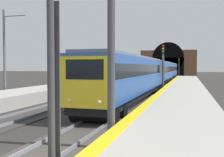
% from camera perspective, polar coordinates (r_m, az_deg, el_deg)
% --- Properties ---
extents(platform_right_edge_strip, '(112.00, 0.50, 0.01)m').
position_cam_1_polar(platform_right_edge_strip, '(7.38, -2.61, -13.72)').
color(platform_right_edge_strip, yellow).
rests_on(platform_right_edge_strip, platform_right).
extents(train_main_approaching, '(62.87, 3.20, 3.92)m').
position_cam_1_polar(train_main_approaching, '(43.98, 9.76, 1.42)').
color(train_main_approaching, '#264C99').
rests_on(train_main_approaching, ground_plane).
extents(train_adjacent_platform, '(42.17, 3.32, 4.81)m').
position_cam_1_polar(train_adjacent_platform, '(45.81, 3.85, 1.51)').
color(train_adjacent_platform, maroon).
rests_on(train_adjacent_platform, ground_plane).
extents(railway_signal_near, '(0.39, 0.38, 5.45)m').
position_cam_1_polar(railway_signal_near, '(5.99, -12.68, 3.77)').
color(railway_signal_near, '#38383D').
rests_on(railway_signal_near, ground_plane).
extents(railway_signal_mid, '(0.39, 0.38, 5.60)m').
position_cam_1_polar(railway_signal_mid, '(31.41, 10.70, 3.05)').
color(railway_signal_mid, '#4C4C54').
rests_on(railway_signal_mid, ground_plane).
extents(railway_signal_far, '(0.39, 0.38, 5.63)m').
position_cam_1_polar(railway_signal_far, '(81.52, 13.91, 2.66)').
color(railway_signal_far, '#38383D').
rests_on(railway_signal_far, ground_plane).
extents(overhead_signal_gantry, '(0.70, 9.16, 7.20)m').
position_cam_1_polar(overhead_signal_gantry, '(12.04, -21.58, 14.00)').
color(overhead_signal_gantry, '#3F3F47').
rests_on(overhead_signal_gantry, ground_plane).
extents(tunnel_portal, '(2.46, 19.45, 11.67)m').
position_cam_1_polar(tunnel_portal, '(98.06, 11.75, 3.28)').
color(tunnel_portal, brown).
rests_on(tunnel_portal, ground_plane).
extents(catenary_mast_near, '(0.22, 2.38, 8.21)m').
position_cam_1_polar(catenary_mast_near, '(26.68, -21.66, 4.87)').
color(catenary_mast_near, '#595B60').
rests_on(catenary_mast_near, ground_plane).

